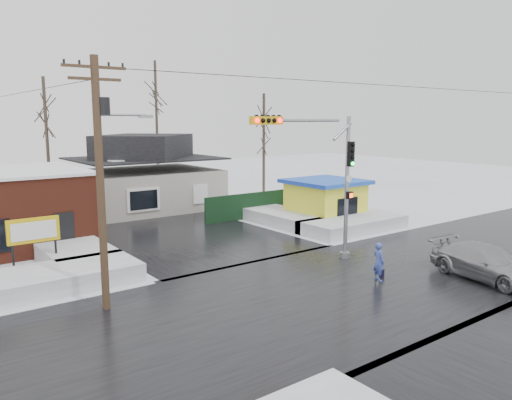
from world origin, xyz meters
TOP-DOWN VIEW (x-y plane):
  - ground at (0.00, 0.00)m, footprint 120.00×120.00m
  - road_ns at (0.00, 0.00)m, footprint 10.00×120.00m
  - road_ew at (0.00, 0.00)m, footprint 120.00×10.00m
  - snowbank_nw at (-9.00, 7.00)m, footprint 7.00×3.00m
  - snowbank_ne at (9.00, 7.00)m, footprint 7.00×3.00m
  - snowbank_nside_w at (-7.00, 12.00)m, footprint 3.00×8.00m
  - snowbank_nside_e at (7.00, 12.00)m, footprint 3.00×8.00m
  - traffic_signal at (2.43, 2.97)m, footprint 6.05×0.68m
  - utility_pole at (-7.93, 3.50)m, footprint 3.15×0.44m
  - marquee_sign at (-9.00, 9.49)m, footprint 2.20×0.21m
  - house at (2.00, 22.00)m, footprint 10.40×8.40m
  - kiosk at (9.50, 9.99)m, footprint 4.60×4.60m
  - fence at (6.50, 14.00)m, footprint 8.00×0.12m
  - tree_far_left at (-4.00, 26.00)m, footprint 3.00×3.00m
  - tree_far_mid at (6.00, 28.00)m, footprint 3.00×3.00m
  - tree_far_right at (12.00, 20.00)m, footprint 3.00×3.00m
  - pedestrian at (2.49, -0.34)m, footprint 0.52×0.68m
  - car at (6.34, -3.01)m, footprint 2.76×5.28m
  - shopping_bag at (2.96, -0.16)m, footprint 0.30×0.20m

SIDE VIEW (x-z plane):
  - ground at x=0.00m, z-range 0.00..0.00m
  - road_ns at x=0.00m, z-range 0.00..0.02m
  - road_ew at x=0.00m, z-range 0.00..0.02m
  - shopping_bag at x=2.96m, z-range 0.00..0.35m
  - snowbank_nw at x=-9.00m, z-range 0.00..0.80m
  - snowbank_ne at x=9.00m, z-range 0.00..0.80m
  - snowbank_nside_w at x=-7.00m, z-range 0.00..0.80m
  - snowbank_nside_e at x=7.00m, z-range 0.00..0.80m
  - car at x=6.34m, z-range 0.00..1.46m
  - pedestrian at x=2.49m, z-range 0.00..1.67m
  - fence at x=6.50m, z-range 0.00..1.80m
  - kiosk at x=9.50m, z-range 0.03..2.90m
  - marquee_sign at x=-9.00m, z-range 0.65..3.20m
  - house at x=2.00m, z-range -0.26..5.50m
  - traffic_signal at x=2.43m, z-range 1.04..8.04m
  - utility_pole at x=-7.93m, z-range 0.61..9.61m
  - tree_far_right at x=12.00m, z-range 2.66..11.66m
  - tree_far_left at x=-4.00m, z-range 2.95..12.95m
  - tree_far_mid at x=6.00m, z-range 3.54..15.54m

